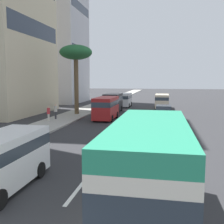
# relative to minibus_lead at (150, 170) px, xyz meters

# --- Properties ---
(ground_plane) EXTENTS (198.00, 198.00, 0.00)m
(ground_plane) POSITION_rel_minibus_lead_xyz_m (27.91, 3.00, -1.76)
(ground_plane) COLOR #2D2D30
(sidewalk_right) EXTENTS (162.00, 3.64, 0.15)m
(sidewalk_right) POSITION_rel_minibus_lead_xyz_m (27.91, 10.71, -1.68)
(sidewalk_right) COLOR #9E9B93
(sidewalk_right) RESTS_ON ground_plane
(lane_stripe_near) EXTENTS (3.20, 0.16, 0.01)m
(lane_stripe_near) POSITION_rel_minibus_lead_xyz_m (2.27, 3.00, -1.75)
(lane_stripe_near) COLOR silver
(lane_stripe_near) RESTS_ON ground_plane
(lane_stripe_mid) EXTENTS (3.20, 0.16, 0.01)m
(lane_stripe_mid) POSITION_rel_minibus_lead_xyz_m (10.55, 3.00, -1.75)
(lane_stripe_mid) COLOR silver
(lane_stripe_mid) RESTS_ON ground_plane
(lane_stripe_far) EXTENTS (3.20, 0.16, 0.01)m
(lane_stripe_far) POSITION_rel_minibus_lead_xyz_m (18.86, 3.00, -1.75)
(lane_stripe_far) COLOR silver
(lane_stripe_far) RESTS_ON ground_plane
(minibus_lead) EXTENTS (6.60, 2.31, 3.22)m
(minibus_lead) POSITION_rel_minibus_lead_xyz_m (0.00, 0.00, 0.00)
(minibus_lead) COLOR silver
(minibus_lead) RESTS_ON ground_plane
(van_second) EXTENTS (4.93, 2.22, 2.24)m
(van_second) POSITION_rel_minibus_lead_xyz_m (36.07, 6.09, -0.47)
(van_second) COLOR silver
(van_second) RESTS_ON ground_plane
(van_third) EXTENTS (5.32, 2.17, 2.52)m
(van_third) POSITION_rel_minibus_lead_xyz_m (21.50, 5.98, -0.32)
(van_third) COLOR #A51E1E
(van_third) RESTS_ON ground_plane
(van_fourth) EXTENTS (5.22, 2.12, 2.25)m
(van_fourth) POSITION_rel_minibus_lead_xyz_m (1.63, 6.08, -0.47)
(van_fourth) COLOR white
(van_fourth) RESTS_ON ground_plane
(car_fifth) EXTENTS (4.50, 1.88, 1.59)m
(car_fifth) POSITION_rel_minibus_lead_xyz_m (22.97, -0.40, -1.00)
(car_fifth) COLOR white
(car_fifth) RESTS_ON ground_plane
(van_sixth) EXTENTS (4.72, 2.16, 2.54)m
(van_sixth) POSITION_rel_minibus_lead_xyz_m (28.66, 6.54, -0.31)
(van_sixth) COLOR black
(van_sixth) RESTS_ON ground_plane
(van_seventh) EXTENTS (4.88, 2.16, 2.22)m
(van_seventh) POSITION_rel_minibus_lead_xyz_m (34.47, -0.14, -0.48)
(van_seventh) COLOR beige
(van_seventh) RESTS_ON ground_plane
(pedestrian_near_lamp) EXTENTS (0.34, 0.39, 1.67)m
(pedestrian_near_lamp) POSITION_rel_minibus_lead_xyz_m (19.79, 11.33, -0.69)
(pedestrian_near_lamp) COLOR #333338
(pedestrian_near_lamp) RESTS_ON sidewalk_right
(pedestrian_mid_block) EXTENTS (0.34, 0.38, 1.61)m
(pedestrian_mid_block) POSITION_rel_minibus_lead_xyz_m (18.03, 11.36, -0.73)
(pedestrian_mid_block) COLOR beige
(pedestrian_mid_block) RESTS_ON sidewalk_right
(palm_tree) EXTENTS (4.06, 4.06, 8.64)m
(palm_tree) POSITION_rel_minibus_lead_xyz_m (24.61, 10.48, 5.83)
(palm_tree) COLOR brown
(palm_tree) RESTS_ON sidewalk_right
(office_tower_far) EXTENTS (11.72, 10.92, 33.56)m
(office_tower_far) POSITION_rel_minibus_lead_xyz_m (43.03, 20.97, 15.02)
(office_tower_far) COLOR #BCBCC1
(office_tower_far) RESTS_ON ground_plane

